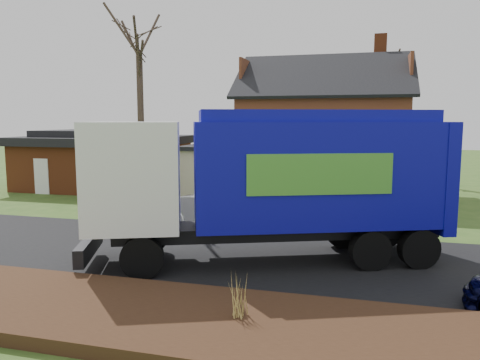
# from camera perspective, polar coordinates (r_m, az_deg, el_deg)

# --- Properties ---
(ground) EXTENTS (120.00, 120.00, 0.00)m
(ground) POSITION_cam_1_polar(r_m,az_deg,el_deg) (15.37, -2.11, -9.12)
(ground) COLOR #30511B
(ground) RESTS_ON ground
(road) EXTENTS (80.00, 7.00, 0.02)m
(road) POSITION_cam_1_polar(r_m,az_deg,el_deg) (15.36, -2.11, -9.08)
(road) COLOR black
(road) RESTS_ON ground
(mulch_verge) EXTENTS (80.00, 3.50, 0.30)m
(mulch_verge) POSITION_cam_1_polar(r_m,az_deg,el_deg) (10.66, -10.87, -16.01)
(mulch_verge) COLOR black
(mulch_verge) RESTS_ON ground
(main_house) EXTENTS (12.95, 8.95, 9.26)m
(main_house) POSITION_cam_1_polar(r_m,az_deg,el_deg) (28.14, 9.24, 6.59)
(main_house) COLOR beige
(main_house) RESTS_ON ground
(ranch_house) EXTENTS (9.80, 8.20, 3.70)m
(ranch_house) POSITION_cam_1_polar(r_m,az_deg,el_deg) (31.74, -16.07, 2.47)
(ranch_house) COLOR brown
(ranch_house) RESTS_ON ground
(garbage_truck) EXTENTS (11.13, 6.65, 4.64)m
(garbage_truck) POSITION_cam_1_polar(r_m,az_deg,el_deg) (14.26, 4.40, 0.56)
(garbage_truck) COLOR black
(garbage_truck) RESTS_ON ground
(silver_sedan) EXTENTS (4.32, 2.95, 1.35)m
(silver_sedan) POSITION_cam_1_polar(r_m,az_deg,el_deg) (18.99, -3.48, -3.84)
(silver_sedan) COLOR #B3B6BB
(silver_sedan) RESTS_ON ground
(tree_front_west) EXTENTS (3.64, 3.64, 10.83)m
(tree_front_west) POSITION_cam_1_polar(r_m,az_deg,el_deg) (24.92, -12.29, 17.76)
(tree_front_west) COLOR #423227
(tree_front_west) RESTS_ON ground
(tree_back) EXTENTS (3.62, 3.62, 11.46)m
(tree_back) POSITION_cam_1_polar(r_m,az_deg,el_deg) (36.35, 18.06, 15.22)
(tree_back) COLOR #3A2A22
(tree_back) RESTS_ON ground
(grass_clump_mid) EXTENTS (0.33, 0.27, 0.92)m
(grass_clump_mid) POSITION_cam_1_polar(r_m,az_deg,el_deg) (9.95, -0.26, -13.84)
(grass_clump_mid) COLOR #AA914B
(grass_clump_mid) RESTS_ON mulch_verge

